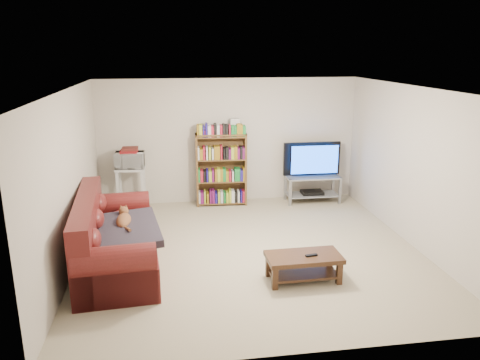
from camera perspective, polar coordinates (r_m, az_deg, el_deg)
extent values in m
plane|color=#BCAD8C|center=(7.10, 1.29, -8.63)|extent=(5.00, 5.00, 0.00)
plane|color=white|center=(6.49, 1.42, 11.06)|extent=(5.00, 5.00, 0.00)
plane|color=beige|center=(9.11, -1.35, 4.77)|extent=(5.00, 0.00, 5.00)
plane|color=beige|center=(4.38, 7.00, -7.58)|extent=(5.00, 0.00, 5.00)
plane|color=beige|center=(6.75, -20.06, -0.09)|extent=(0.00, 5.00, 5.00)
plane|color=beige|center=(7.53, 20.46, 1.45)|extent=(0.00, 5.00, 5.00)
cube|color=maroon|center=(6.78, -14.61, -8.32)|extent=(1.19, 2.42, 0.45)
cube|color=maroon|center=(6.70, -18.01, -6.23)|extent=(0.44, 2.36, 0.98)
cube|color=maroon|center=(5.80, -14.86, -11.94)|extent=(0.98, 0.31, 0.57)
cube|color=maroon|center=(7.74, -14.49, -4.78)|extent=(0.98, 0.31, 0.57)
cube|color=#2E2832|center=(6.49, -13.97, -5.97)|extent=(1.08, 1.30, 0.19)
cube|color=#3C2415|center=(6.19, 7.77, -9.31)|extent=(0.98, 0.50, 0.06)
cube|color=#3C2415|center=(6.29, 7.70, -11.15)|extent=(0.88, 0.45, 0.03)
cube|color=#3C2415|center=(6.01, 4.27, -11.90)|extent=(0.07, 0.07, 0.29)
cube|color=#3C2415|center=(6.25, 12.01, -11.08)|extent=(0.07, 0.07, 0.29)
cube|color=#3C2415|center=(6.32, 3.48, -10.40)|extent=(0.07, 0.07, 0.29)
cube|color=#3C2415|center=(6.55, 10.85, -9.70)|extent=(0.07, 0.07, 0.29)
cube|color=black|center=(6.16, 8.70, -9.06)|extent=(0.16, 0.07, 0.02)
cube|color=#999EA3|center=(9.26, 8.85, 0.40)|extent=(1.06, 0.48, 0.03)
cube|color=#999EA3|center=(9.37, 8.76, -1.73)|extent=(1.00, 0.46, 0.02)
cube|color=gray|center=(9.01, 6.14, -1.58)|extent=(0.05, 0.05, 0.53)
cube|color=gray|center=(9.30, 12.08, -1.30)|extent=(0.05, 0.05, 0.53)
cube|color=gray|center=(9.40, 5.53, -0.84)|extent=(0.05, 0.05, 0.53)
cube|color=gray|center=(9.67, 11.26, -0.59)|extent=(0.05, 0.05, 0.53)
imported|color=black|center=(9.18, 8.94, 2.45)|extent=(1.13, 0.16, 0.65)
cube|color=black|center=(9.35, 8.77, -1.50)|extent=(0.42, 0.30, 0.06)
cube|color=brown|center=(8.95, -5.25, 1.21)|extent=(0.06, 0.30, 1.39)
cube|color=brown|center=(9.00, 0.64, 1.36)|extent=(0.06, 0.30, 1.39)
cube|color=brown|center=(8.82, -2.35, 5.58)|extent=(0.98, 0.35, 0.03)
cube|color=maroon|center=(8.80, -3.75, 5.87)|extent=(0.29, 0.23, 0.08)
cube|color=silver|center=(8.78, -13.25, 1.35)|extent=(0.54, 0.41, 0.04)
cube|color=silver|center=(8.91, -13.04, -1.85)|extent=(0.49, 0.37, 0.03)
cube|color=silver|center=(8.78, -14.63, -1.57)|extent=(0.05, 0.05, 0.79)
cube|color=silver|center=(8.72, -11.77, -1.51)|extent=(0.05, 0.05, 0.79)
cube|color=silver|center=(9.06, -14.34, -1.01)|extent=(0.05, 0.05, 0.79)
cube|color=silver|center=(9.00, -11.57, -0.95)|extent=(0.05, 0.05, 0.79)
imported|color=silver|center=(8.74, -13.31, 2.38)|extent=(0.53, 0.38, 0.28)
cube|color=maroon|center=(8.70, -13.38, 3.45)|extent=(0.32, 0.28, 0.05)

